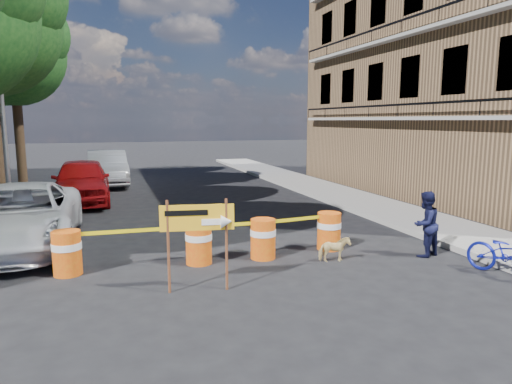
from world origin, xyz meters
TOP-DOWN VIEW (x-y plane):
  - ground at (0.00, 0.00)m, footprint 120.00×120.00m
  - sidewalk_east at (6.20, 6.00)m, footprint 2.40×40.00m
  - apartment_building at (12.00, 8.00)m, footprint 8.00×16.00m
  - tree_far at (-6.74, 17.00)m, footprint 5.04×4.80m
  - streetlamp at (-5.93, 9.50)m, footprint 1.25×0.18m
  - barrel_far_left at (-3.56, 1.79)m, footprint 0.58×0.58m
  - barrel_mid_left at (-0.91, 1.70)m, footprint 0.58×0.58m
  - barrel_mid_right at (0.54, 1.64)m, footprint 0.58×0.58m
  - barrel_far_right at (2.28, 1.85)m, footprint 0.58×0.58m
  - detour_sign at (-1.07, 0.06)m, footprint 1.31×0.35m
  - pedestrian at (4.10, 0.67)m, footprint 0.88×0.78m
  - dog at (1.94, 0.90)m, footprint 0.70×0.37m
  - suv_white at (-4.80, 4.32)m, footprint 2.54×5.51m
  - sedan_red at (-3.71, 10.34)m, footprint 2.03×4.92m
  - sedan_silver at (-2.80, 15.19)m, footprint 1.94×5.05m

SIDE VIEW (x-z plane):
  - ground at x=0.00m, z-range 0.00..0.00m
  - sidewalk_east at x=6.20m, z-range 0.00..0.15m
  - dog at x=1.94m, z-range 0.00..0.56m
  - barrel_far_left at x=-3.56m, z-range 0.02..0.92m
  - barrel_mid_left at x=-0.91m, z-range 0.02..0.92m
  - barrel_mid_right at x=0.54m, z-range 0.02..0.92m
  - barrel_far_right at x=2.28m, z-range 0.02..0.92m
  - pedestrian at x=4.10m, z-range 0.00..1.50m
  - suv_white at x=-4.80m, z-range 0.00..1.53m
  - sedan_silver at x=-2.80m, z-range 0.00..1.64m
  - sedan_red at x=-3.71m, z-range 0.00..1.67m
  - detour_sign at x=-1.07m, z-range 0.39..2.09m
  - streetlamp at x=-5.93m, z-range 0.38..8.38m
  - apartment_building at x=12.00m, z-range 0.00..12.00m
  - tree_far at x=-6.74m, z-range 1.80..10.64m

